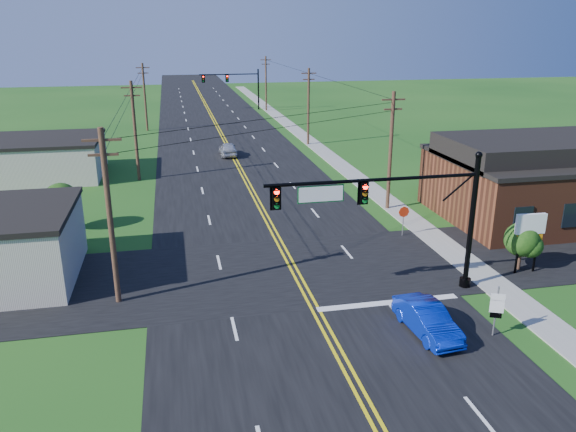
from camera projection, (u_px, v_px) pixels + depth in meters
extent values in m
plane|color=#194814|center=(357.00, 397.00, 21.39)|extent=(260.00, 260.00, 0.00)
cube|color=black|center=(225.00, 144.00, 67.80)|extent=(16.00, 220.00, 0.04)
cube|color=black|center=(291.00, 270.00, 32.53)|extent=(70.00, 10.00, 0.04)
cube|color=gray|center=(332.00, 158.00, 60.54)|extent=(2.00, 160.00, 0.08)
cylinder|color=black|center=(471.00, 224.00, 29.38)|extent=(0.28, 0.28, 7.20)
cylinder|color=black|center=(465.00, 282.00, 30.44)|extent=(0.60, 0.60, 0.50)
sphere|color=black|center=(479.00, 155.00, 28.21)|extent=(0.36, 0.36, 0.36)
cylinder|color=black|center=(374.00, 180.00, 27.46)|extent=(11.00, 0.18, 0.18)
cube|color=#04511A|center=(321.00, 194.00, 27.11)|extent=(2.30, 0.06, 0.85)
cylinder|color=black|center=(258.00, 88.00, 96.21)|extent=(0.28, 0.28, 7.20)
cylinder|color=black|center=(259.00, 108.00, 97.28)|extent=(0.60, 0.60, 0.50)
sphere|color=black|center=(258.00, 66.00, 95.04)|extent=(0.36, 0.36, 0.36)
cylinder|color=black|center=(229.00, 74.00, 94.48)|extent=(10.00, 0.18, 0.18)
cube|color=#04511A|center=(210.00, 78.00, 94.04)|extent=(2.30, 0.06, 0.85)
cube|color=brown|center=(539.00, 188.00, 41.28)|extent=(14.00, 11.00, 4.40)
cube|color=black|center=(544.00, 157.00, 40.53)|extent=(14.20, 11.20, 0.30)
cube|color=beige|center=(35.00, 160.00, 52.45)|extent=(12.00, 9.00, 3.40)
cube|color=black|center=(32.00, 140.00, 51.86)|extent=(12.20, 9.20, 0.30)
cylinder|color=#3C251B|center=(110.00, 219.00, 27.41)|extent=(0.28, 0.28, 9.00)
cube|color=#3C251B|center=(102.00, 140.00, 26.17)|extent=(1.80, 0.12, 0.12)
cube|color=#3C251B|center=(103.00, 155.00, 26.39)|extent=(1.40, 0.12, 0.12)
cylinder|color=#3C251B|center=(135.00, 132.00, 50.61)|extent=(0.28, 0.28, 9.00)
cube|color=#3C251B|center=(131.00, 88.00, 49.37)|extent=(1.80, 0.12, 0.12)
cube|color=#3C251B|center=(132.00, 96.00, 49.60)|extent=(1.40, 0.12, 0.12)
cylinder|color=#3C251B|center=(145.00, 97.00, 75.67)|extent=(0.28, 0.28, 9.00)
cube|color=#3C251B|center=(143.00, 68.00, 74.43)|extent=(1.80, 0.12, 0.12)
cube|color=#3C251B|center=(143.00, 73.00, 74.66)|extent=(1.40, 0.12, 0.12)
cylinder|color=#3C251B|center=(390.00, 152.00, 42.28)|extent=(0.28, 0.28, 9.00)
cube|color=#3C251B|center=(394.00, 100.00, 41.04)|extent=(1.80, 0.12, 0.12)
cube|color=#3C251B|center=(393.00, 109.00, 41.27)|extent=(1.40, 0.12, 0.12)
cylinder|color=#3C251B|center=(308.00, 107.00, 66.42)|extent=(0.28, 0.28, 9.00)
cube|color=#3C251B|center=(309.00, 73.00, 65.18)|extent=(1.80, 0.12, 0.12)
cube|color=#3C251B|center=(309.00, 79.00, 65.40)|extent=(1.40, 0.12, 0.12)
cylinder|color=#3C251B|center=(266.00, 84.00, 94.26)|extent=(0.28, 0.28, 9.00)
cube|color=#3C251B|center=(266.00, 60.00, 93.02)|extent=(1.80, 0.12, 0.12)
cube|color=#3C251B|center=(266.00, 64.00, 93.25)|extent=(1.40, 0.12, 0.12)
cylinder|color=#3C251B|center=(438.00, 180.00, 48.33)|extent=(0.24, 0.24, 1.85)
sphere|color=#153A0E|center=(440.00, 161.00, 47.80)|extent=(3.00, 3.00, 3.00)
cylinder|color=#3C251B|center=(519.00, 259.00, 32.52)|extent=(0.24, 0.24, 1.32)
sphere|color=#153A0E|center=(522.00, 239.00, 32.14)|extent=(2.00, 2.00, 2.00)
cylinder|color=#3C251B|center=(64.00, 220.00, 38.86)|extent=(0.24, 0.24, 1.54)
sphere|color=#153A0E|center=(61.00, 200.00, 38.41)|extent=(2.40, 2.40, 2.40)
imported|color=#0823B1|center=(427.00, 320.00, 25.60)|extent=(1.84, 4.38, 1.41)
imported|color=#BCBDC2|center=(228.00, 149.00, 61.59)|extent=(1.77, 4.37, 1.49)
cylinder|color=slate|center=(496.00, 312.00, 25.24)|extent=(0.10, 0.10, 2.48)
cube|color=white|center=(498.00, 297.00, 24.98)|extent=(0.58, 0.29, 0.34)
cube|color=white|center=(497.00, 306.00, 25.12)|extent=(0.58, 0.29, 0.62)
cube|color=black|center=(496.00, 315.00, 25.26)|extent=(0.48, 0.24, 0.25)
cylinder|color=slate|center=(403.00, 222.00, 37.68)|extent=(0.07, 0.07, 1.95)
cylinder|color=red|center=(404.00, 212.00, 37.42)|extent=(0.74, 0.04, 0.74)
cylinder|color=black|center=(519.00, 245.00, 31.62)|extent=(0.14, 0.14, 3.46)
cylinder|color=black|center=(537.00, 244.00, 31.84)|extent=(0.14, 0.14, 3.46)
cube|color=silver|center=(531.00, 224.00, 31.33)|extent=(1.74, 0.35, 1.15)
cube|color=#CC720C|center=(529.00, 238.00, 31.61)|extent=(1.55, 0.31, 0.48)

